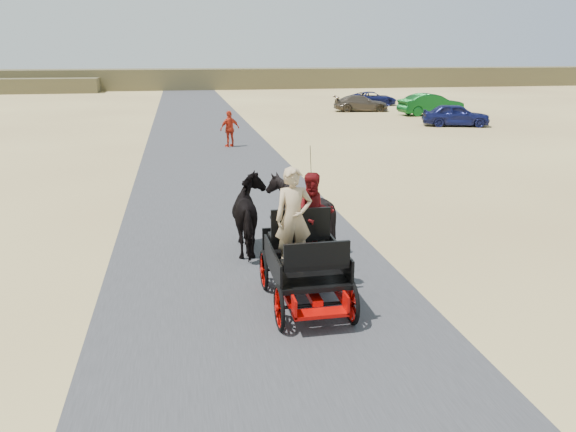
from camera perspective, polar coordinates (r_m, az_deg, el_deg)
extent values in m
plane|color=tan|center=(10.90, -2.99, -7.57)|extent=(140.00, 140.00, 0.00)
cube|color=#38383A|center=(10.90, -2.99, -7.55)|extent=(6.00, 140.00, 0.01)
cube|color=brown|center=(71.96, -10.13, 13.55)|extent=(140.00, 6.00, 2.40)
imported|color=black|center=(12.77, -3.62, 0.09)|extent=(0.91, 2.01, 1.70)
imported|color=black|center=(12.94, 1.22, 0.35)|extent=(1.37, 1.54, 1.70)
imported|color=tan|center=(9.81, 0.57, -0.21)|extent=(0.66, 0.43, 1.80)
imported|color=#660C0F|center=(10.46, 2.65, 0.19)|extent=(0.77, 0.60, 1.58)
imported|color=red|center=(27.31, -5.93, 8.79)|extent=(1.09, 0.77, 1.73)
imported|color=navy|center=(36.49, 16.69, 9.81)|extent=(4.31, 2.74, 1.37)
imported|color=#0C4C19|center=(42.51, 14.32, 10.93)|extent=(4.74, 1.91, 1.53)
imported|color=brown|center=(44.29, 7.41, 11.29)|extent=(4.34, 2.17, 1.21)
imported|color=navy|center=(49.63, 8.59, 11.73)|extent=(4.37, 2.62, 1.14)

